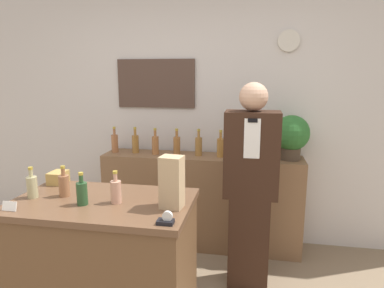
{
  "coord_description": "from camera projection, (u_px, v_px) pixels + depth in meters",
  "views": [
    {
      "loc": [
        0.64,
        -1.47,
        1.72
      ],
      "look_at": [
        0.17,
        1.1,
        1.19
      ],
      "focal_mm": 32.0,
      "sensor_mm": 36.0,
      "label": 1
    }
  ],
  "objects": [
    {
      "name": "shelf_bottle_5",
      "position": [
        220.0,
        147.0,
        3.29
      ],
      "size": [
        0.07,
        0.07,
        0.26
      ],
      "color": "#A36F31",
      "rests_on": "back_shelf"
    },
    {
      "name": "counter_bottle_2",
      "position": [
        82.0,
        193.0,
        2.08
      ],
      "size": [
        0.07,
        0.07,
        0.2
      ],
      "color": "#284D29",
      "rests_on": "display_counter"
    },
    {
      "name": "shelf_bottle_0",
      "position": [
        115.0,
        143.0,
        3.49
      ],
      "size": [
        0.07,
        0.07,
        0.26
      ],
      "color": "#A4663F",
      "rests_on": "back_shelf"
    },
    {
      "name": "counter_bottle_3",
      "position": [
        116.0,
        191.0,
        2.11
      ],
      "size": [
        0.07,
        0.07,
        0.2
      ],
      "color": "tan",
      "rests_on": "display_counter"
    },
    {
      "name": "display_counter",
      "position": [
        106.0,
        268.0,
        2.26
      ],
      "size": [
        1.14,
        0.68,
        0.94
      ],
      "color": "brown",
      "rests_on": "ground_plane"
    },
    {
      "name": "back_wall",
      "position": [
        192.0,
        111.0,
        3.53
      ],
      "size": [
        5.2,
        0.09,
        2.7
      ],
      "color": "silver",
      "rests_on": "ground_plane"
    },
    {
      "name": "counter_bottle_0",
      "position": [
        32.0,
        186.0,
        2.2
      ],
      "size": [
        0.07,
        0.07,
        0.2
      ],
      "color": "tan",
      "rests_on": "display_counter"
    },
    {
      "name": "shelf_bottle_4",
      "position": [
        199.0,
        146.0,
        3.35
      ],
      "size": [
        0.07,
        0.07,
        0.26
      ],
      "color": "olive",
      "rests_on": "back_shelf"
    },
    {
      "name": "shelf_bottle_6",
      "position": [
        243.0,
        148.0,
        3.26
      ],
      "size": [
        0.07,
        0.07,
        0.26
      ],
      "color": "#9D6331",
      "rests_on": "back_shelf"
    },
    {
      "name": "back_shelf",
      "position": [
        201.0,
        201.0,
        3.44
      ],
      "size": [
        1.96,
        0.37,
        0.94
      ],
      "color": "brown",
      "rests_on": "ground_plane"
    },
    {
      "name": "tape_dispenser",
      "position": [
        166.0,
        220.0,
        1.82
      ],
      "size": [
        0.09,
        0.06,
        0.07
      ],
      "color": "black",
      "rests_on": "display_counter"
    },
    {
      "name": "shelf_bottle_3",
      "position": [
        177.0,
        145.0,
        3.38
      ],
      "size": [
        0.07,
        0.07,
        0.26
      ],
      "color": "#9D6634",
      "rests_on": "back_shelf"
    },
    {
      "name": "shelf_bottle_2",
      "position": [
        155.0,
        144.0,
        3.4
      ],
      "size": [
        0.07,
        0.07,
        0.26
      ],
      "color": "#A4683A",
      "rests_on": "back_shelf"
    },
    {
      "name": "price_card_left",
      "position": [
        9.0,
        206.0,
        1.99
      ],
      "size": [
        0.09,
        0.02,
        0.06
      ],
      "color": "white",
      "rests_on": "display_counter"
    },
    {
      "name": "paper_bag",
      "position": [
        172.0,
        182.0,
        2.02
      ],
      "size": [
        0.14,
        0.13,
        0.31
      ],
      "color": "tan",
      "rests_on": "display_counter"
    },
    {
      "name": "gift_box",
      "position": [
        58.0,
        177.0,
        2.5
      ],
      "size": [
        0.11,
        0.14,
        0.09
      ],
      "color": "tan",
      "rests_on": "display_counter"
    },
    {
      "name": "shopkeeper",
      "position": [
        250.0,
        189.0,
        2.72
      ],
      "size": [
        0.42,
        0.26,
        1.67
      ],
      "color": "#331E14",
      "rests_on": "ground_plane"
    },
    {
      "name": "shelf_bottle_1",
      "position": [
        135.0,
        143.0,
        3.47
      ],
      "size": [
        0.07,
        0.07,
        0.26
      ],
      "color": "#A16F33",
      "rests_on": "back_shelf"
    },
    {
      "name": "potted_plant",
      "position": [
        291.0,
        135.0,
        3.15
      ],
      "size": [
        0.33,
        0.33,
        0.42
      ],
      "color": "#4C3D2D",
      "rests_on": "back_shelf"
    },
    {
      "name": "shelf_bottle_7",
      "position": [
        267.0,
        148.0,
        3.22
      ],
      "size": [
        0.07,
        0.07,
        0.26
      ],
      "color": "olive",
      "rests_on": "back_shelf"
    },
    {
      "name": "counter_bottle_1",
      "position": [
        64.0,
        185.0,
        2.22
      ],
      "size": [
        0.07,
        0.07,
        0.2
      ],
      "color": "#976340",
      "rests_on": "display_counter"
    }
  ]
}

